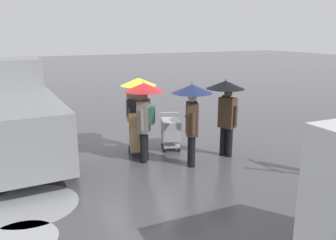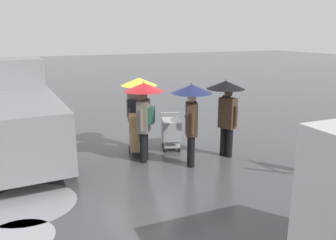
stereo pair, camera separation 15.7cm
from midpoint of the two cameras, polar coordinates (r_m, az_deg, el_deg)
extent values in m
plane|color=#4C4C51|center=(10.54, -3.61, -4.16)|extent=(90.00, 90.00, 0.00)
cylinder|color=#ADAFB5|center=(6.51, -23.40, -17.81)|extent=(1.24, 1.24, 0.01)
cylinder|color=#999BA0|center=(7.56, -21.51, -12.93)|extent=(1.82, 1.82, 0.01)
cube|color=gray|center=(9.74, -23.47, -0.40)|extent=(2.15, 5.27, 1.40)
cube|color=gray|center=(11.43, -24.65, 7.23)|extent=(1.89, 1.47, 0.84)
cube|color=black|center=(12.25, -24.41, 3.84)|extent=(1.66, 0.12, 0.63)
cube|color=#232326|center=(12.50, -23.92, -0.87)|extent=(1.96, 0.23, 0.24)
cylinder|color=black|center=(11.55, -18.81, -1.39)|extent=(0.27, 0.73, 0.72)
cylinder|color=black|center=(8.51, -15.68, -6.73)|extent=(0.27, 0.73, 0.72)
cube|color=#B2B2B7|center=(10.00, 0.99, -1.55)|extent=(0.74, 0.89, 0.56)
cube|color=#B2B2B7|center=(10.14, 0.98, -4.05)|extent=(0.66, 0.80, 0.04)
cylinder|color=#B2B2B7|center=(10.31, 0.73, 1.23)|extent=(0.56, 0.22, 0.04)
sphere|color=black|center=(9.91, 2.38, -5.06)|extent=(0.10, 0.10, 0.10)
sphere|color=black|center=(9.86, -0.02, -5.14)|extent=(0.10, 0.10, 0.10)
sphere|color=black|center=(10.48, 1.91, -3.96)|extent=(0.10, 0.10, 0.10)
sphere|color=black|center=(10.43, -0.36, -4.03)|extent=(0.10, 0.10, 0.10)
cube|color=#515156|center=(9.52, -4.52, -4.86)|extent=(0.64, 0.72, 0.03)
cylinder|color=#515156|center=(9.65, -3.36, -1.15)|extent=(0.04, 0.04, 1.10)
cylinder|color=#515156|center=(9.64, -5.97, -1.23)|extent=(0.04, 0.04, 1.10)
cylinder|color=black|center=(9.85, -3.19, -4.87)|extent=(0.11, 0.21, 0.20)
cylinder|color=black|center=(9.84, -5.99, -4.97)|extent=(0.11, 0.21, 0.20)
cube|color=#A37F51|center=(9.46, -4.54, -3.81)|extent=(0.58, 0.67, 0.34)
cube|color=tan|center=(9.36, -4.58, -1.86)|extent=(0.58, 0.69, 0.33)
cube|color=#A37F51|center=(9.28, -4.62, -0.02)|extent=(0.59, 0.61, 0.29)
cylinder|color=black|center=(9.56, 10.75, -3.77)|extent=(0.18, 0.18, 0.82)
cylinder|color=black|center=(9.66, 9.75, -3.53)|extent=(0.18, 0.18, 0.82)
cube|color=#473323|center=(9.39, 10.47, 1.17)|extent=(0.43, 0.51, 0.84)
sphere|color=brown|center=(9.28, 10.62, 4.42)|extent=(0.22, 0.22, 0.22)
cylinder|color=#473323|center=(9.27, 11.81, 0.62)|extent=(0.10, 0.10, 0.55)
cylinder|color=#473323|center=(9.42, 9.54, 2.63)|extent=(0.32, 0.21, 0.50)
cylinder|color=#333338|center=(9.36, 10.06, 3.54)|extent=(0.02, 0.02, 0.86)
cone|color=black|center=(9.30, 10.16, 5.83)|extent=(1.04, 1.04, 0.22)
sphere|color=#333338|center=(9.28, 10.20, 6.63)|extent=(0.04, 0.04, 0.04)
cylinder|color=black|center=(9.01, -3.69, -4.66)|extent=(0.18, 0.18, 0.82)
cylinder|color=black|center=(9.20, -3.42, -4.26)|extent=(0.18, 0.18, 0.82)
cube|color=slate|center=(8.87, -3.64, 0.62)|extent=(0.48, 0.52, 0.84)
sphere|color=#8C6647|center=(8.76, -3.69, 4.05)|extent=(0.22, 0.22, 0.22)
cylinder|color=slate|center=(8.64, -4.01, -0.11)|extent=(0.10, 0.10, 0.55)
cylinder|color=slate|center=(9.00, -3.53, 2.26)|extent=(0.31, 0.25, 0.50)
cylinder|color=#333338|center=(8.89, -3.53, 3.15)|extent=(0.02, 0.02, 0.86)
cone|color=red|center=(8.82, -3.57, 5.57)|extent=(1.04, 1.04, 0.22)
sphere|color=#333338|center=(8.80, -3.59, 6.41)|extent=(0.04, 0.04, 0.04)
cube|color=#33664C|center=(8.82, -2.37, 0.82)|extent=(0.30, 0.34, 0.44)
cylinder|color=black|center=(10.24, -5.33, -2.34)|extent=(0.18, 0.18, 0.82)
cylinder|color=black|center=(10.16, -4.30, -2.45)|extent=(0.18, 0.18, 0.82)
cube|color=slate|center=(9.99, -4.92, 2.16)|extent=(0.51, 0.50, 0.84)
sphere|color=beige|center=(9.89, -4.98, 5.22)|extent=(0.22, 0.22, 0.22)
cylinder|color=slate|center=(10.11, -6.27, 1.98)|extent=(0.10, 0.10, 0.55)
cylinder|color=slate|center=(9.90, -3.94, 3.36)|extent=(0.28, 0.29, 0.50)
cylinder|color=#333338|center=(9.88, -4.43, 4.28)|extent=(0.02, 0.02, 0.86)
cone|color=yellow|center=(9.82, -4.47, 6.46)|extent=(1.04, 1.04, 0.22)
sphere|color=#333338|center=(9.81, -4.49, 7.22)|extent=(0.04, 0.04, 0.04)
cube|color=black|center=(9.81, -5.39, 2.16)|extent=(0.33, 0.32, 0.44)
cylinder|color=black|center=(8.73, 4.45, -5.31)|extent=(0.18, 0.18, 0.82)
cylinder|color=black|center=(8.92, 4.33, -4.88)|extent=(0.18, 0.18, 0.82)
cube|color=#473323|center=(8.58, 4.50, 0.13)|extent=(0.43, 0.51, 0.84)
sphere|color=beige|center=(8.47, 4.57, 3.68)|extent=(0.22, 0.22, 0.22)
cylinder|color=#473323|center=(8.35, 4.66, -0.64)|extent=(0.10, 0.10, 0.55)
cylinder|color=#473323|center=(8.71, 4.28, 1.83)|extent=(0.32, 0.21, 0.50)
cylinder|color=#333338|center=(8.60, 4.48, 2.75)|extent=(0.02, 0.02, 0.86)
cone|color=navy|center=(8.53, 4.53, 5.25)|extent=(1.04, 1.04, 0.22)
sphere|color=#333338|center=(8.51, 4.55, 6.12)|extent=(0.04, 0.04, 0.04)
camera|label=1|loc=(0.08, -89.51, 0.12)|focal=36.25mm
camera|label=2|loc=(0.08, 90.49, -0.12)|focal=36.25mm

